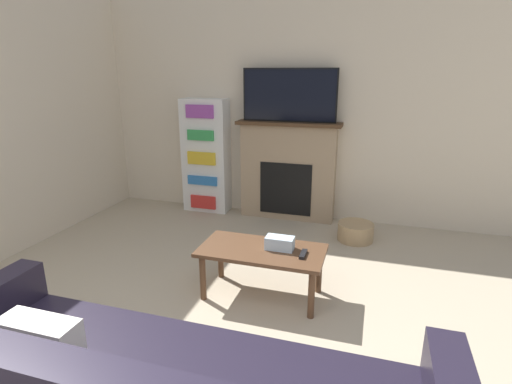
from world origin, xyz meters
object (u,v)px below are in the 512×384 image
tv (289,95)px  coffee_table (262,255)px  storage_basket (355,232)px  fireplace (288,171)px  bookshelf (206,156)px

tv → coffee_table: bearing=-83.4°
tv → storage_basket: bearing=-28.1°
fireplace → coffee_table: fireplace is taller
fireplace → storage_basket: (0.86, -0.48, -0.50)m
fireplace → storage_basket: size_ratio=3.27×
fireplace → coffee_table: 1.87m
coffee_table → tv: bearing=96.6°
bookshelf → storage_basket: bookshelf is taller
tv → coffee_table: tv is taller
tv → bookshelf: 1.31m
storage_basket → fireplace: bearing=150.9°
tv → storage_basket: tv is taller
coffee_table → storage_basket: 1.53m
tv → bookshelf: bearing=-179.9°
bookshelf → storage_basket: 2.07m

